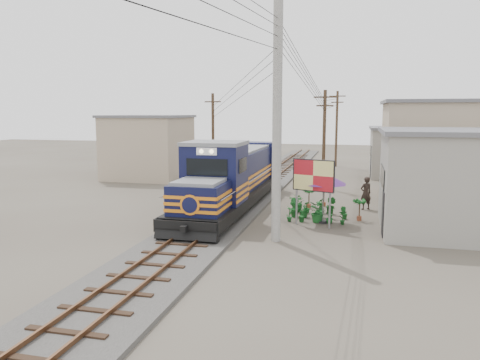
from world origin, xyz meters
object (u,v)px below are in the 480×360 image
(locomotive, at_px, (233,179))
(market_umbrella, at_px, (324,178))
(billboard, at_px, (313,177))
(vendor, at_px, (366,193))

(locomotive, distance_m, market_umbrella, 5.80)
(locomotive, xyz_separation_m, market_umbrella, (5.23, -2.46, 0.53))
(billboard, bearing_deg, vendor, 80.23)
(billboard, xyz_separation_m, market_umbrella, (0.43, 0.84, -0.15))
(locomotive, relative_size, billboard, 4.84)
(market_umbrella, xyz_separation_m, vendor, (2.13, 3.84, -1.30))
(locomotive, relative_size, vendor, 8.40)
(billboard, distance_m, market_umbrella, 0.95)
(market_umbrella, height_order, vendor, market_umbrella)
(locomotive, height_order, billboard, locomotive)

